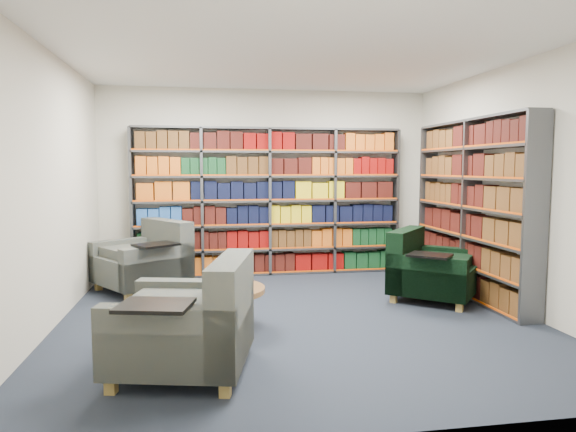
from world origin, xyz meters
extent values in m
cube|color=#1B212E|center=(0.00, 0.00, -0.01)|extent=(5.00, 5.00, 0.01)
cube|color=white|center=(0.00, 0.00, 2.80)|extent=(5.00, 5.00, 0.01)
cube|color=beige|center=(0.00, 2.50, 1.40)|extent=(5.00, 0.01, 2.80)
cube|color=beige|center=(0.00, -2.50, 1.40)|extent=(5.00, 0.01, 2.80)
cube|color=beige|center=(-2.50, 0.00, 1.40)|extent=(0.01, 5.00, 2.80)
cube|color=beige|center=(2.50, 0.00, 1.40)|extent=(0.01, 5.00, 2.80)
cube|color=#47494F|center=(0.00, 2.34, 1.10)|extent=(4.00, 0.28, 2.20)
cube|color=silver|center=(0.00, 2.47, 1.10)|extent=(4.00, 0.02, 2.20)
cube|color=#D84C0A|center=(0.00, 2.21, 1.10)|extent=(4.00, 0.01, 2.20)
cube|color=#710705|center=(0.00, 2.34, 0.18)|extent=(3.88, 0.21, 0.29)
cube|color=#0C3417|center=(0.00, 2.34, 0.54)|extent=(3.88, 0.21, 0.29)
cube|color=#1D478D|center=(0.00, 2.34, 0.91)|extent=(3.88, 0.21, 0.29)
cube|color=#B55012|center=(0.00, 2.34, 1.28)|extent=(3.88, 0.21, 0.29)
cube|color=#B55012|center=(0.00, 2.34, 1.64)|extent=(3.88, 0.21, 0.29)
cube|color=#4B2D12|center=(0.00, 2.34, 2.01)|extent=(3.88, 0.21, 0.29)
cube|color=#47494F|center=(2.34, 0.60, 1.10)|extent=(0.28, 2.50, 2.20)
cube|color=silver|center=(2.47, 0.60, 1.10)|extent=(0.02, 2.50, 2.20)
cube|color=#D84C0A|center=(2.21, 0.60, 1.10)|extent=(0.02, 2.50, 2.20)
cube|color=#350E0A|center=(2.34, 0.60, 0.18)|extent=(0.21, 2.38, 0.29)
cube|color=#350E0A|center=(2.34, 0.60, 0.54)|extent=(0.21, 2.38, 0.29)
cube|color=#350E0A|center=(2.34, 0.60, 0.91)|extent=(0.21, 2.38, 0.29)
cube|color=#4B2D12|center=(2.34, 0.60, 1.28)|extent=(0.21, 2.38, 0.29)
cube|color=#4B2D12|center=(2.34, 0.60, 1.64)|extent=(0.21, 2.38, 0.29)
cube|color=#4B2D12|center=(2.34, 0.60, 2.01)|extent=(0.21, 2.38, 0.29)
cube|color=black|center=(-1.80, 1.57, 0.29)|extent=(1.39, 1.39, 0.36)
cube|color=black|center=(-1.48, 1.79, 0.51)|extent=(0.76, 0.94, 0.80)
cube|color=black|center=(-2.04, 1.91, 0.38)|extent=(0.91, 0.70, 0.53)
cube|color=black|center=(-1.56, 1.22, 0.38)|extent=(0.91, 0.70, 0.53)
cube|color=black|center=(-1.57, 1.14, 0.67)|extent=(0.62, 0.59, 0.03)
cube|color=olive|center=(-2.37, 1.67, 0.06)|extent=(0.11, 0.11, 0.11)
cube|color=olive|center=(-1.90, 0.99, 0.06)|extent=(0.11, 0.11, 0.11)
cube|color=olive|center=(-1.70, 2.14, 0.06)|extent=(0.11, 0.11, 0.11)
cube|color=olive|center=(-1.23, 1.47, 0.06)|extent=(0.11, 0.11, 0.11)
cube|color=black|center=(1.80, 0.46, 0.27)|extent=(1.32, 1.32, 0.33)
cube|color=black|center=(1.52, 0.70, 0.48)|extent=(0.76, 0.85, 0.75)
cube|color=black|center=(1.55, 0.16, 0.35)|extent=(0.81, 0.71, 0.50)
cube|color=black|center=(2.05, 0.77, 0.35)|extent=(0.81, 0.71, 0.50)
cube|color=black|center=(1.55, 0.09, 0.62)|extent=(0.58, 0.56, 0.03)
cube|color=olive|center=(1.85, -0.08, 0.05)|extent=(0.10, 0.10, 0.10)
cube|color=olive|center=(2.34, 0.51, 0.05)|extent=(0.10, 0.10, 0.10)
cube|color=olive|center=(1.26, 0.42, 0.05)|extent=(0.10, 0.10, 0.10)
cube|color=olive|center=(1.75, 1.01, 0.05)|extent=(0.10, 0.10, 0.10)
cube|color=black|center=(-1.17, -1.32, 0.29)|extent=(1.21, 1.21, 0.36)
cube|color=black|center=(-0.78, -1.41, 0.51)|extent=(0.44, 1.03, 0.81)
cube|color=black|center=(-1.07, -0.90, 0.38)|extent=(1.02, 0.38, 0.54)
cube|color=black|center=(-1.26, -1.73, 0.38)|extent=(1.02, 0.38, 0.54)
cube|color=black|center=(-1.33, -1.77, 0.67)|extent=(0.56, 0.48, 0.03)
cube|color=olive|center=(-1.48, -0.82, 0.06)|extent=(0.09, 0.09, 0.11)
cube|color=olive|center=(-1.66, -1.63, 0.06)|extent=(0.09, 0.09, 0.11)
cube|color=olive|center=(-0.67, -1.01, 0.06)|extent=(0.09, 0.09, 0.11)
cube|color=olive|center=(-0.86, -1.81, 0.06)|extent=(0.09, 0.09, 0.11)
cylinder|color=olive|center=(-0.84, -0.27, 0.40)|extent=(0.91, 0.91, 0.05)
cylinder|color=olive|center=(-0.84, -0.27, 0.20)|extent=(0.12, 0.12, 0.36)
cube|color=olive|center=(-0.84, -0.27, 0.04)|extent=(0.65, 0.08, 0.06)
cube|color=olive|center=(-0.84, -0.27, 0.04)|extent=(0.08, 0.65, 0.06)
cube|color=black|center=(-0.84, -0.27, 0.43)|extent=(0.10, 0.05, 0.01)
cube|color=white|center=(-0.84, -0.27, 0.54)|extent=(0.14, 0.01, 0.20)
cube|color=#145926|center=(-0.84, -0.27, 0.54)|extent=(0.16, 0.00, 0.22)
camera|label=1|loc=(-0.99, -5.34, 1.62)|focal=32.00mm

